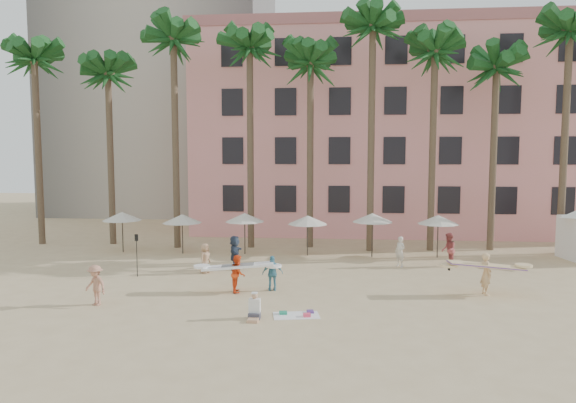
# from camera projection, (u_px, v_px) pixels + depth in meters

# --- Properties ---
(ground) EXTENTS (120.00, 120.00, 0.00)m
(ground) POSITION_uv_depth(u_px,v_px,m) (316.00, 319.00, 19.74)
(ground) COLOR #D1B789
(ground) RESTS_ON ground
(pink_hotel) EXTENTS (35.00, 14.00, 16.00)m
(pink_hotel) POSITION_uv_depth(u_px,v_px,m) (409.00, 135.00, 44.15)
(pink_hotel) COLOR pink
(pink_hotel) RESTS_ON ground
(palm_row) EXTENTS (44.40, 5.40, 16.30)m
(palm_row) POSITION_uv_depth(u_px,v_px,m) (333.00, 52.00, 33.37)
(palm_row) COLOR brown
(palm_row) RESTS_ON ground
(umbrella_row) EXTENTS (22.50, 2.70, 2.73)m
(umbrella_row) POSITION_uv_depth(u_px,v_px,m) (276.00, 218.00, 32.19)
(umbrella_row) COLOR #332B23
(umbrella_row) RESTS_ON ground
(beach_towel) EXTENTS (1.95, 1.30, 0.14)m
(beach_towel) POSITION_uv_depth(u_px,v_px,m) (297.00, 315.00, 20.24)
(beach_towel) COLOR white
(beach_towel) RESTS_ON ground
(carrier_yellow) EXTENTS (3.41, 1.04, 1.92)m
(carrier_yellow) POSITION_uv_depth(u_px,v_px,m) (486.00, 271.00, 23.12)
(carrier_yellow) COLOR #DAAD7A
(carrier_yellow) RESTS_ON ground
(carrier_white) EXTENTS (3.36, 1.15, 1.73)m
(carrier_white) POSITION_uv_depth(u_px,v_px,m) (238.00, 272.00, 23.62)
(carrier_white) COLOR #FF4D1A
(carrier_white) RESTS_ON ground
(beachgoers) EXTENTS (17.48, 9.97, 1.93)m
(beachgoers) POSITION_uv_depth(u_px,v_px,m) (276.00, 260.00, 26.53)
(beachgoers) COLOR #2D3A4F
(beachgoers) RESTS_ON ground
(paddle) EXTENTS (0.18, 0.04, 2.23)m
(paddle) POSITION_uv_depth(u_px,v_px,m) (137.00, 250.00, 26.54)
(paddle) COLOR black
(paddle) RESTS_ON ground
(seated_man) EXTENTS (0.45, 0.78, 1.02)m
(seated_man) POSITION_uv_depth(u_px,v_px,m) (254.00, 310.00, 19.78)
(seated_man) COLOR #3F3F4C
(seated_man) RESTS_ON ground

